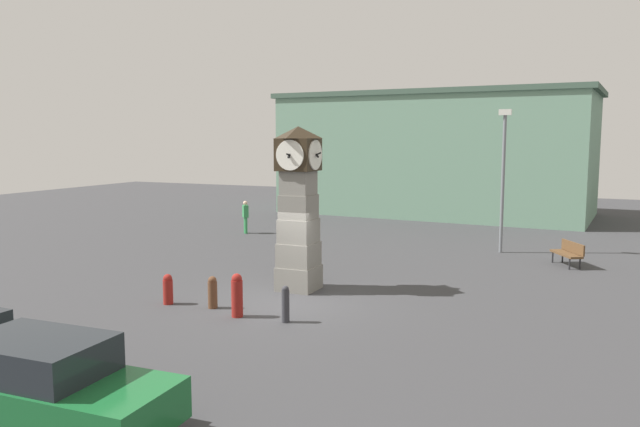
{
  "coord_description": "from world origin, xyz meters",
  "views": [
    {
      "loc": [
        8.02,
        -15.8,
        4.79
      ],
      "look_at": [
        -0.17,
        2.61,
        2.31
      ],
      "focal_mm": 35.0,
      "sensor_mm": 36.0,
      "label": 1
    }
  ],
  "objects_px": {
    "bench": "(569,252)",
    "pedestrian_by_cars": "(245,215)",
    "clock_tower": "(298,209)",
    "car_by_building": "(48,386)",
    "bollard_mid_row": "(213,292)",
    "street_lamp_near_road": "(503,170)",
    "bollard_near_tower": "(168,289)",
    "bollard_end_row": "(286,304)",
    "bollard_far_row": "(237,295)"
  },
  "relations": [
    {
      "from": "car_by_building",
      "to": "pedestrian_by_cars",
      "type": "relative_size",
      "value": 2.58
    },
    {
      "from": "bench",
      "to": "pedestrian_by_cars",
      "type": "bearing_deg",
      "value": 172.62
    },
    {
      "from": "bollard_mid_row",
      "to": "bollard_far_row",
      "type": "relative_size",
      "value": 0.77
    },
    {
      "from": "pedestrian_by_cars",
      "to": "street_lamp_near_road",
      "type": "bearing_deg",
      "value": -0.85
    },
    {
      "from": "clock_tower",
      "to": "bollard_far_row",
      "type": "height_order",
      "value": "clock_tower"
    },
    {
      "from": "bollard_end_row",
      "to": "street_lamp_near_road",
      "type": "xyz_separation_m",
      "value": [
        3.7,
        12.44,
        2.95
      ]
    },
    {
      "from": "bollard_near_tower",
      "to": "bench",
      "type": "xyz_separation_m",
      "value": [
        10.3,
        10.46,
        0.08
      ]
    },
    {
      "from": "clock_tower",
      "to": "car_by_building",
      "type": "height_order",
      "value": "clock_tower"
    },
    {
      "from": "bollard_end_row",
      "to": "car_by_building",
      "type": "bearing_deg",
      "value": -96.12
    },
    {
      "from": "bollard_mid_row",
      "to": "car_by_building",
      "type": "bearing_deg",
      "value": -76.65
    },
    {
      "from": "bollard_mid_row",
      "to": "bench",
      "type": "distance_m",
      "value": 13.6
    },
    {
      "from": "bollard_mid_row",
      "to": "car_by_building",
      "type": "distance_m",
      "value": 7.56
    },
    {
      "from": "bollard_far_row",
      "to": "street_lamp_near_road",
      "type": "distance_m",
      "value": 13.82
    },
    {
      "from": "pedestrian_by_cars",
      "to": "bollard_near_tower",
      "type": "bearing_deg",
      "value": -68.86
    },
    {
      "from": "bench",
      "to": "car_by_building",
      "type": "bearing_deg",
      "value": -112.05
    },
    {
      "from": "bollard_end_row",
      "to": "clock_tower",
      "type": "bearing_deg",
      "value": 110.3
    },
    {
      "from": "bollard_far_row",
      "to": "bench",
      "type": "xyz_separation_m",
      "value": [
        7.81,
        10.75,
        -0.07
      ]
    },
    {
      "from": "bollard_near_tower",
      "to": "bollard_mid_row",
      "type": "xyz_separation_m",
      "value": [
        1.41,
        0.16,
        0.02
      ]
    },
    {
      "from": "clock_tower",
      "to": "bench",
      "type": "bearing_deg",
      "value": 44.05
    },
    {
      "from": "street_lamp_near_road",
      "to": "bollard_far_row",
      "type": "bearing_deg",
      "value": -112.19
    },
    {
      "from": "bollard_end_row",
      "to": "pedestrian_by_cars",
      "type": "height_order",
      "value": "pedestrian_by_cars"
    },
    {
      "from": "clock_tower",
      "to": "street_lamp_near_road",
      "type": "relative_size",
      "value": 0.87
    },
    {
      "from": "car_by_building",
      "to": "clock_tower",
      "type": "bearing_deg",
      "value": 92.63
    },
    {
      "from": "clock_tower",
      "to": "pedestrian_by_cars",
      "type": "xyz_separation_m",
      "value": [
        -7.48,
        9.32,
        -1.64
      ]
    },
    {
      "from": "clock_tower",
      "to": "car_by_building",
      "type": "distance_m",
      "value": 10.44
    },
    {
      "from": "bollard_end_row",
      "to": "car_by_building",
      "type": "distance_m",
      "value": 7.02
    },
    {
      "from": "bollard_mid_row",
      "to": "clock_tower",
      "type": "bearing_deg",
      "value": 66.52
    },
    {
      "from": "bollard_near_tower",
      "to": "pedestrian_by_cars",
      "type": "height_order",
      "value": "pedestrian_by_cars"
    },
    {
      "from": "bollard_end_row",
      "to": "pedestrian_by_cars",
      "type": "xyz_separation_m",
      "value": [
        -8.7,
        12.62,
        0.44
      ]
    },
    {
      "from": "bollard_near_tower",
      "to": "pedestrian_by_cars",
      "type": "distance_m",
      "value": 13.32
    },
    {
      "from": "bollard_near_tower",
      "to": "bollard_end_row",
      "type": "height_order",
      "value": "bollard_end_row"
    },
    {
      "from": "bollard_mid_row",
      "to": "street_lamp_near_road",
      "type": "height_order",
      "value": "street_lamp_near_road"
    },
    {
      "from": "bollard_near_tower",
      "to": "bollard_mid_row",
      "type": "distance_m",
      "value": 1.42
    },
    {
      "from": "bollard_end_row",
      "to": "pedestrian_by_cars",
      "type": "distance_m",
      "value": 15.34
    },
    {
      "from": "clock_tower",
      "to": "bollard_far_row",
      "type": "distance_m",
      "value": 3.92
    },
    {
      "from": "bench",
      "to": "street_lamp_near_road",
      "type": "bearing_deg",
      "value": 146.75
    },
    {
      "from": "pedestrian_by_cars",
      "to": "bollard_far_row",
      "type": "bearing_deg",
      "value": -60.14
    },
    {
      "from": "bollard_mid_row",
      "to": "bollard_far_row",
      "type": "height_order",
      "value": "bollard_far_row"
    },
    {
      "from": "clock_tower",
      "to": "bench",
      "type": "xyz_separation_m",
      "value": [
        7.62,
        7.37,
        -2.04
      ]
    },
    {
      "from": "bollard_end_row",
      "to": "street_lamp_near_road",
      "type": "distance_m",
      "value": 13.31
    },
    {
      "from": "bollard_near_tower",
      "to": "bollard_mid_row",
      "type": "bearing_deg",
      "value": 6.56
    },
    {
      "from": "bollard_mid_row",
      "to": "bench",
      "type": "bearing_deg",
      "value": 49.19
    },
    {
      "from": "clock_tower",
      "to": "pedestrian_by_cars",
      "type": "height_order",
      "value": "clock_tower"
    },
    {
      "from": "bollard_end_row",
      "to": "bollard_far_row",
      "type": "bearing_deg",
      "value": -176.63
    },
    {
      "from": "bollard_mid_row",
      "to": "bollard_near_tower",
      "type": "bearing_deg",
      "value": -173.44
    },
    {
      "from": "bollard_near_tower",
      "to": "bollard_far_row",
      "type": "bearing_deg",
      "value": -6.68
    },
    {
      "from": "bench",
      "to": "pedestrian_by_cars",
      "type": "distance_m",
      "value": 15.23
    },
    {
      "from": "bollard_far_row",
      "to": "pedestrian_by_cars",
      "type": "xyz_separation_m",
      "value": [
        -7.29,
        12.7,
        0.33
      ]
    },
    {
      "from": "bollard_end_row",
      "to": "bench",
      "type": "relative_size",
      "value": 0.59
    },
    {
      "from": "bollard_near_tower",
      "to": "bench",
      "type": "height_order",
      "value": "bench"
    }
  ]
}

